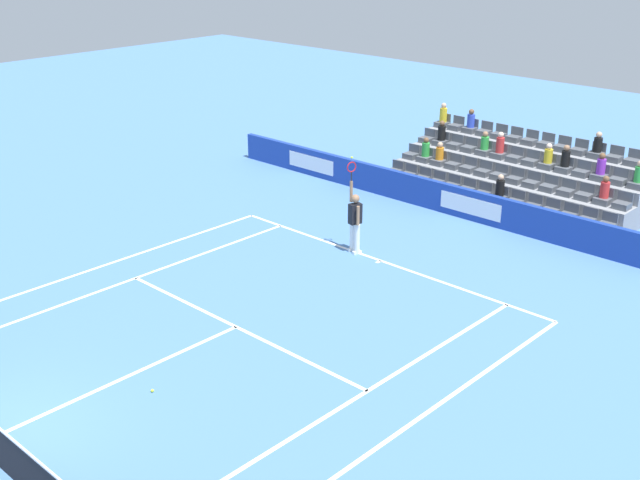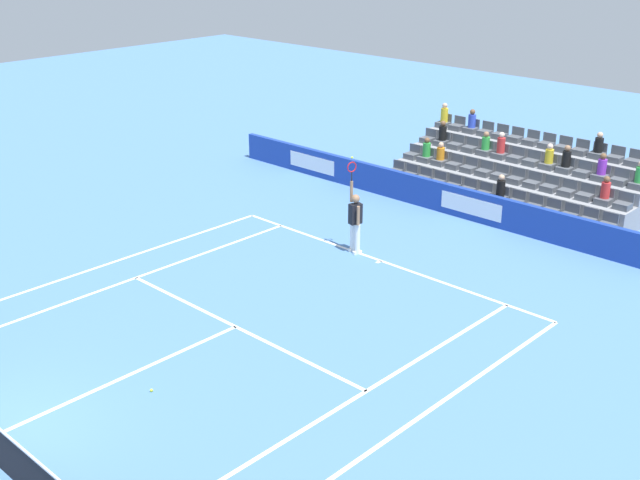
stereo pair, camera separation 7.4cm
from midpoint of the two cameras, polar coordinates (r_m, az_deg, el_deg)
The scene contains 12 objects.
line_baseline at distance 23.09m, azimuth 4.43°, elevation -1.47°, with size 10.97×0.10×0.01m, color white.
line_service at distance 19.53m, azimuth -5.88°, elevation -6.11°, with size 8.23×0.10×0.01m, color white.
line_centre_service at distance 17.90m, azimuth -13.72°, elevation -9.47°, with size 0.10×6.40×0.01m, color white.
line_singles_sideline_left at distance 22.30m, azimuth -13.75°, elevation -2.96°, with size 0.10×11.89×0.01m, color white.
line_singles_sideline_right at distance 16.72m, azimuth 2.41°, elevation -11.23°, with size 0.10×11.89×0.01m, color white.
line_doubles_sideline_left at distance 23.38m, azimuth -15.61°, elevation -1.96°, with size 0.10×11.89×0.01m, color white.
line_doubles_sideline_right at distance 16.01m, azimuth 6.20°, elevation -13.02°, with size 0.10×11.89×0.01m, color white.
line_centre_mark at distance 23.02m, azimuth 4.27°, elevation -1.55°, with size 0.10×0.20×0.01m, color white.
sponsor_barrier at distance 26.45m, azimuth 10.82°, elevation 2.42°, with size 21.30×0.22×1.00m.
tennis_player at distance 23.29m, azimuth 2.59°, elevation 1.40°, with size 0.51×0.41×2.85m.
stadium_stand at distance 28.81m, azimuth 14.06°, elevation 4.16°, with size 8.68×3.80×2.61m.
loose_tennis_ball at distance 17.30m, azimuth -11.71°, elevation -10.36°, with size 0.07×0.07×0.07m, color #D1E533.
Camera 2 is at (-13.26, 4.67, 9.13)m, focal length 45.26 mm.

